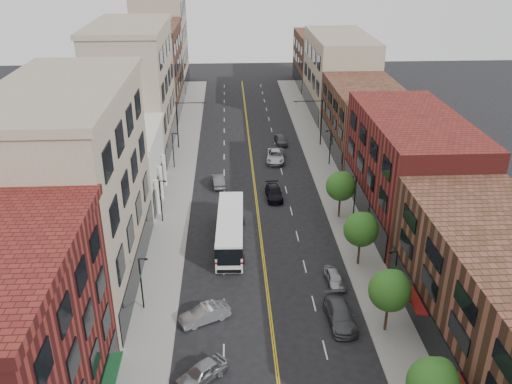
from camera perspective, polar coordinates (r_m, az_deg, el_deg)
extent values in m
plane|color=black|center=(42.94, 2.21, -18.22)|extent=(220.00, 220.00, 0.00)
cube|color=gray|center=(72.60, -8.12, 1.05)|extent=(4.00, 110.00, 0.15)
cube|color=gray|center=(73.47, 7.60, 1.39)|extent=(4.00, 110.00, 0.15)
cube|color=gray|center=(50.48, -18.58, -0.15)|extent=(10.00, 22.00, 18.00)
cube|color=silver|center=(68.46, -14.42, 2.53)|extent=(10.00, 14.00, 8.00)
cube|color=gray|center=(82.78, -12.72, 10.29)|extent=(10.00, 20.00, 18.00)
cube|color=#503220|center=(102.36, -10.94, 12.39)|extent=(10.00, 20.00, 15.00)
cube|color=gray|center=(119.42, -9.97, 15.49)|extent=(10.00, 16.00, 20.00)
cube|color=#503220|center=(44.40, 25.20, -11.07)|extent=(10.00, 26.00, 10.00)
cube|color=maroon|center=(63.15, 15.90, 2.37)|extent=(10.00, 22.00, 12.00)
cube|color=#503220|center=(82.38, 11.43, 7.43)|extent=(10.00, 20.00, 10.00)
cube|color=gray|center=(101.61, 8.73, 12.17)|extent=(10.00, 22.00, 14.00)
cube|color=#503220|center=(121.14, 6.84, 13.65)|extent=(10.00, 18.00, 11.00)
sphere|color=#225819|center=(37.83, 18.17, -18.68)|extent=(3.40, 3.40, 3.40)
sphere|color=#225819|center=(37.93, 18.81, -17.61)|extent=(2.04, 2.04, 2.04)
cylinder|color=black|center=(46.62, 13.54, -12.70)|extent=(0.22, 0.22, 2.50)
sphere|color=#225819|center=(45.07, 13.89, -10.04)|extent=(3.40, 3.40, 3.40)
sphere|color=#225819|center=(45.24, 14.43, -9.17)|extent=(2.04, 2.04, 2.04)
cylinder|color=black|center=(54.53, 10.77, -6.30)|extent=(0.22, 0.22, 2.50)
sphere|color=#225819|center=(53.21, 10.99, -3.87)|extent=(3.40, 3.40, 3.40)
sphere|color=#225819|center=(53.43, 11.46, -3.17)|extent=(2.04, 2.04, 2.04)
cylinder|color=black|center=(63.03, 8.76, -1.57)|extent=(0.22, 0.22, 2.50)
sphere|color=#225819|center=(61.90, 8.92, 0.62)|extent=(3.40, 3.40, 3.40)
sphere|color=#225819|center=(62.15, 9.33, 1.21)|extent=(2.04, 2.04, 2.04)
cylinder|color=black|center=(48.01, -11.98, -9.43)|extent=(0.14, 0.14, 5.00)
cylinder|color=black|center=(46.59, -11.83, -6.90)|extent=(0.70, 0.10, 0.10)
cube|color=black|center=(46.58, -11.52, -6.95)|extent=(0.28, 0.14, 0.14)
cube|color=#19592D|center=(47.51, -12.08, -8.54)|extent=(0.04, 0.55, 0.35)
cylinder|color=black|center=(61.71, -9.96, -0.97)|extent=(0.14, 0.14, 5.00)
cylinder|color=black|center=(60.62, -9.81, 1.15)|extent=(0.70, 0.10, 0.10)
cube|color=black|center=(60.61, -9.57, 1.12)|extent=(0.28, 0.14, 0.14)
cube|color=#19592D|center=(61.33, -10.02, -0.22)|extent=(0.04, 0.55, 0.35)
cylinder|color=black|center=(76.32, -8.70, 4.34)|extent=(0.14, 0.14, 5.00)
cylinder|color=black|center=(75.44, -8.56, 6.12)|extent=(0.70, 0.10, 0.10)
cube|color=black|center=(75.43, -8.37, 6.09)|extent=(0.28, 0.14, 0.14)
cube|color=#19592D|center=(76.01, -8.75, 4.97)|extent=(0.04, 0.55, 0.35)
cylinder|color=black|center=(49.45, 14.37, -8.57)|extent=(0.14, 0.14, 5.00)
cylinder|color=black|center=(48.04, 14.29, -6.12)|extent=(0.70, 0.10, 0.10)
cube|color=black|center=(47.99, 13.99, -6.18)|extent=(0.28, 0.14, 0.14)
cube|color=#19592D|center=(48.97, 14.48, -7.70)|extent=(0.04, 0.55, 0.35)
cylinder|color=black|center=(62.85, 10.35, -0.51)|extent=(0.14, 0.14, 5.00)
cylinder|color=black|center=(61.74, 10.22, 1.58)|extent=(0.70, 0.10, 0.10)
cube|color=black|center=(61.70, 9.99, 1.53)|extent=(0.28, 0.14, 0.14)
cube|color=#19592D|center=(62.47, 10.42, 0.24)|extent=(0.04, 0.55, 0.35)
cylinder|color=black|center=(77.24, 7.80, 4.65)|extent=(0.14, 0.14, 5.00)
cylinder|color=black|center=(76.34, 7.65, 6.41)|extent=(0.70, 0.10, 0.10)
cube|color=black|center=(76.31, 7.47, 6.37)|extent=(0.28, 0.14, 0.14)
cube|color=#19592D|center=(76.93, 7.84, 5.28)|extent=(0.04, 0.55, 0.35)
cylinder|color=black|center=(83.47, -8.28, 7.00)|extent=(0.18, 0.18, 7.20)
cylinder|color=black|center=(82.30, -6.89, 9.30)|extent=(4.40, 0.12, 0.12)
imported|color=black|center=(82.31, -5.61, 9.07)|extent=(0.15, 0.18, 0.90)
cylinder|color=black|center=(84.31, 6.89, 7.27)|extent=(0.18, 0.18, 7.20)
cylinder|color=black|center=(82.98, 5.49, 9.50)|extent=(4.40, 0.12, 0.12)
imported|color=black|center=(82.85, 4.23, 9.23)|extent=(0.15, 0.18, 0.90)
cube|color=white|center=(57.17, -2.72, -3.93)|extent=(3.04, 12.28, 2.95)
cube|color=black|center=(56.82, -2.73, -3.30)|extent=(3.08, 12.32, 1.07)
cube|color=#A20B12|center=(57.32, -2.71, -4.20)|extent=(3.08, 12.32, 0.22)
cube|color=black|center=(51.77, -2.88, -6.99)|extent=(2.24, 0.13, 1.63)
cylinder|color=black|center=(54.34, -4.22, -7.13)|extent=(0.32, 0.99, 0.98)
cylinder|color=black|center=(54.26, -1.36, -7.11)|extent=(0.32, 0.99, 0.98)
cylinder|color=black|center=(61.36, -3.87, -3.06)|extent=(0.32, 0.99, 0.98)
cylinder|color=black|center=(61.28, -1.36, -3.04)|extent=(0.32, 0.99, 0.98)
imported|color=gray|center=(41.89, -5.75, -18.37)|extent=(4.27, 3.99, 1.42)
imported|color=#BABCC3|center=(47.05, -5.42, -12.65)|extent=(4.54, 3.21, 1.42)
imported|color=#454549|center=(47.22, 8.84, -12.63)|extent=(2.40, 5.38, 1.53)
imported|color=#96989D|center=(51.79, 8.28, -8.95)|extent=(1.74, 3.85, 1.28)
imported|color=#4B4A4F|center=(70.83, -3.99, 1.18)|extent=(1.96, 4.41, 1.41)
imported|color=black|center=(67.38, 1.90, -0.10)|extent=(2.12, 4.84, 1.38)
imported|color=#B9BBC2|center=(78.74, 2.08, 3.82)|extent=(3.10, 5.78, 1.54)
imported|color=#434247|center=(85.45, 2.61, 5.52)|extent=(2.09, 4.29, 1.41)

